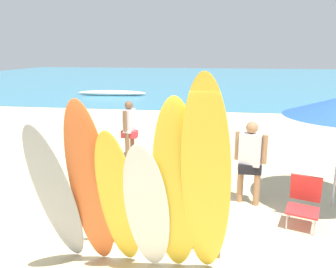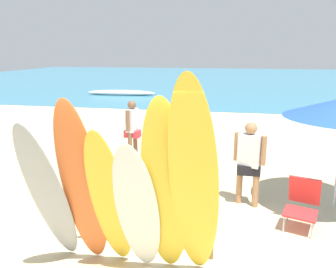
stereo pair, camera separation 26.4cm
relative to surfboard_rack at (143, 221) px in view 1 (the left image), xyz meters
name	(u,v)px [view 1 (the left image)]	position (x,y,z in m)	size (l,w,h in m)	color
ground	(199,104)	(0.00, 14.00, -0.48)	(60.00, 60.00, 0.00)	#D3BC8C
ocean_water	(208,78)	(0.00, 31.52, -0.47)	(60.00, 40.00, 0.02)	teal
surfboard_rack	(143,221)	(0.00, 0.00, 0.00)	(2.26, 0.07, 0.63)	brown
surfboard_grey_0	(57,200)	(-0.91, -0.70, 0.59)	(0.46, 0.07, 2.31)	#999EA3
surfboard_orange_1	(92,191)	(-0.49, -0.64, 0.72)	(0.50, 0.08, 2.50)	orange
surfboard_yellow_2	(119,204)	(-0.16, -0.62, 0.55)	(0.47, 0.07, 2.19)	yellow
surfboard_white_3	(147,212)	(0.19, -0.63, 0.48)	(0.54, 0.06, 2.02)	white
surfboard_yellow_4	(176,194)	(0.55, -0.65, 0.74)	(0.55, 0.07, 2.55)	yellow
surfboard_yellow_5	(206,190)	(0.89, -0.75, 0.87)	(0.55, 0.06, 2.88)	yellow
beachgoer_midbeach	(250,157)	(1.63, 1.82, 0.44)	(0.57, 0.34, 1.60)	#9E704C
beachgoer_near_rack	(129,126)	(-1.27, 4.04, 0.43)	(0.41, 0.60, 1.59)	brown
beach_chair_red	(304,199)	(2.49, 1.19, -0.05)	(0.68, 0.78, 0.83)	#B7B7BC
distant_boat	(112,93)	(-5.81, 16.54, -0.32)	(4.57, 1.04, 0.36)	silver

